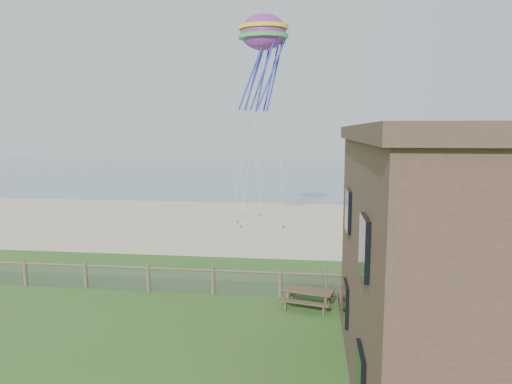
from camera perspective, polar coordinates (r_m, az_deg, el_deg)
ground at (r=15.67m, az=-10.40°, el=-20.04°), size 160.00×160.00×0.00m
sand_beach at (r=36.20m, az=0.09°, el=-3.90°), size 72.00×20.00×0.02m
ocean at (r=79.65m, az=3.95°, el=2.41°), size 160.00×68.00×0.02m
chainlink_fence at (r=20.79m, az=-5.39°, el=-11.18°), size 36.20×0.20×1.25m
picnic_table at (r=19.44m, az=6.50°, el=-12.94°), size 2.34×1.98×0.86m
octopus_kite at (r=30.73m, az=0.91°, el=16.21°), size 3.37×2.47×6.69m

